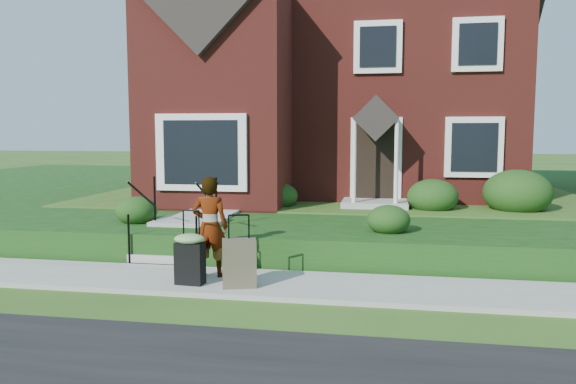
% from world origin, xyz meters
% --- Properties ---
extents(ground, '(120.00, 120.00, 0.00)m').
position_xyz_m(ground, '(0.00, 0.00, 0.00)').
color(ground, '#2D5119').
rests_on(ground, ground).
extents(sidewalk, '(60.00, 1.60, 0.08)m').
position_xyz_m(sidewalk, '(0.00, 0.00, 0.04)').
color(sidewalk, '#9E9B93').
rests_on(sidewalk, ground).
extents(terrace, '(44.00, 20.00, 0.60)m').
position_xyz_m(terrace, '(4.00, 10.90, 0.30)').
color(terrace, '#123C10').
rests_on(terrace, ground).
extents(walkway, '(1.20, 6.00, 0.06)m').
position_xyz_m(walkway, '(-2.50, 5.00, 0.63)').
color(walkway, '#9E9B93').
rests_on(walkway, terrace).
extents(main_house, '(10.40, 10.20, 9.40)m').
position_xyz_m(main_house, '(-0.21, 9.61, 5.26)').
color(main_house, maroon).
rests_on(main_house, terrace).
extents(front_steps, '(1.40, 2.02, 1.50)m').
position_xyz_m(front_steps, '(-2.50, 1.84, 0.47)').
color(front_steps, '#9E9B93').
rests_on(front_steps, ground).
extents(foundation_shrubs, '(10.22, 4.57, 1.11)m').
position_xyz_m(foundation_shrubs, '(0.36, 4.92, 1.09)').
color(foundation_shrubs, '#153710').
rests_on(foundation_shrubs, terrace).
extents(woman, '(0.63, 0.43, 1.67)m').
position_xyz_m(woman, '(-1.38, 0.20, 0.91)').
color(woman, '#999999').
rests_on(woman, sidewalk).
extents(suitcase_black, '(0.52, 0.44, 1.18)m').
position_xyz_m(suitcase_black, '(-1.54, -0.34, 0.54)').
color(suitcase_black, black).
rests_on(suitcase_black, sidewalk).
extents(suitcase_olive, '(0.58, 0.43, 1.13)m').
position_xyz_m(suitcase_olive, '(-0.74, -0.36, 0.46)').
color(suitcase_olive, brown).
rests_on(suitcase_olive, sidewalk).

